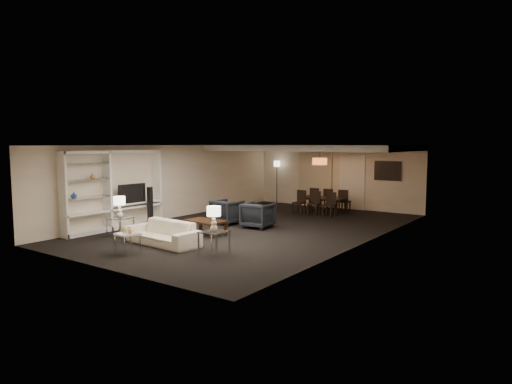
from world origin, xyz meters
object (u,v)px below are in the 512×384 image
object	(u,v)px
table_lamp_right	(214,219)
chair_fm	(330,200)
side_table_left	(120,227)
chair_nr	(329,205)
dining_table	(322,205)
side_table_right	(214,243)
vase_blue	(74,195)
floor_lamp	(277,182)
armchair_right	(258,215)
pendant_light	(320,161)
chair_fl	(316,199)
chair_nm	(314,203)
sofa	(163,233)
coffee_table	(206,227)
armchair_left	(227,212)
vase_amber	(93,176)
marble_table	(128,243)
floor_speaker	(150,206)
television	(130,193)
chair_fr	(345,201)
chair_nl	(299,202)
table_lamp_left	(119,207)

from	to	relation	value
table_lamp_right	chair_fm	xyz separation A→B (m)	(-0.90, 7.77, -0.39)
side_table_left	chair_nr	bearing A→B (deg)	64.40
dining_table	side_table_right	bearing A→B (deg)	-83.54
vase_blue	dining_table	xyz separation A→B (m)	(3.53, 7.82, -0.86)
floor_lamp	armchair_right	bearing A→B (deg)	-62.75
pendant_light	chair_fl	distance (m)	1.94
chair_nm	chair_nr	xyz separation A→B (m)	(0.60, 0.00, 0.00)
sofa	coffee_table	bearing A→B (deg)	93.66
floor_lamp	table_lamp_right	bearing A→B (deg)	-66.06
sofa	chair_fm	bearing A→B (deg)	87.77
side_table_left	chair_nr	xyz separation A→B (m)	(3.10, 6.47, 0.16)
armchair_right	table_lamp_right	size ratio (longest dim) A/B	1.44
side_table_left	side_table_right	distance (m)	3.40
armchair_left	vase_blue	size ratio (longest dim) A/B	4.80
chair_fm	vase_amber	bearing A→B (deg)	65.08
vase_blue	vase_amber	xyz separation A→B (m)	(0.00, 0.61, 0.49)
marble_table	armchair_left	bearing A→B (deg)	97.77
side_table_right	floor_speaker	world-z (taller)	floor_speaker
television	chair_fr	bearing A→B (deg)	-31.87
side_table_right	chair_nl	distance (m)	6.65
table_lamp_left	chair_fm	world-z (taller)	table_lamp_left
armchair_right	chair_fr	xyz separation A→B (m)	(0.80, 4.47, 0.04)
pendant_light	armchair_right	xyz separation A→B (m)	(-0.28, -3.44, -1.54)
pendant_light	television	xyz separation A→B (m)	(-3.58, -5.56, -0.88)
pendant_light	chair_nl	distance (m)	1.66
vase_amber	chair_fr	world-z (taller)	vase_amber
pendant_light	vase_amber	distance (m)	7.73
pendant_light	coffee_table	world-z (taller)	pendant_light
table_lamp_right	chair_nl	xyz separation A→B (m)	(-1.50, 6.47, -0.39)
armchair_right	marble_table	world-z (taller)	armchair_right
armchair_right	vase_blue	distance (m)	5.26
side_table_left	television	xyz separation A→B (m)	(-1.00, 1.17, 0.77)
armchair_left	chair_fl	world-z (taller)	chair_fl
pendant_light	chair_fr	xyz separation A→B (m)	(0.52, 1.04, -1.49)
dining_table	pendant_light	bearing A→B (deg)	-79.35
table_lamp_left	floor_lamp	bearing A→B (deg)	92.34
sofa	armchair_left	size ratio (longest dim) A/B	2.45
chair_nm	pendant_light	bearing A→B (deg)	68.53
floor_speaker	chair_nm	bearing A→B (deg)	51.15
coffee_table	chair_nr	distance (m)	5.07
marble_table	floor_speaker	size ratio (longest dim) A/B	0.39
vase_amber	chair_fl	xyz separation A→B (m)	(2.93, 7.86, -1.21)
armchair_left	chair_fl	bearing A→B (deg)	-95.82
floor_speaker	television	bearing A→B (deg)	-124.52
vase_blue	vase_amber	world-z (taller)	vase_amber
pendant_light	chair_nr	xyz separation A→B (m)	(0.52, -0.26, -1.49)
chair_nm	chair_nr	bearing A→B (deg)	-5.05
table_lamp_left	chair_nr	world-z (taller)	table_lamp_left
vase_blue	vase_amber	size ratio (longest dim) A/B	1.10
vase_amber	chair_nr	distance (m)	7.85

